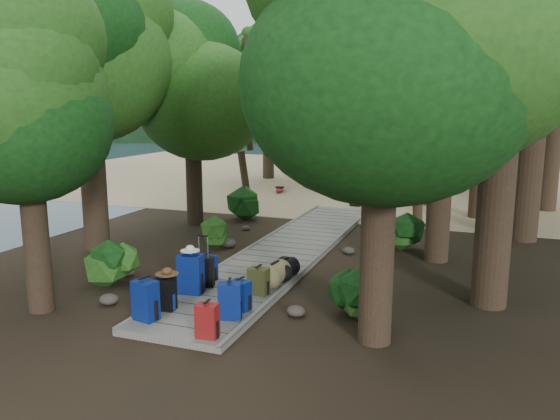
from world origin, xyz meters
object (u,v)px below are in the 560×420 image
at_px(backpack_left_d, 207,266).
at_px(lone_suitcase_on_sand, 355,198).
at_px(sun_lounger, 425,196).
at_px(kayak, 280,188).
at_px(backpack_right_a, 207,319).
at_px(suitcase_on_boardwalk, 204,272).
at_px(backpack_left_a, 145,298).
at_px(backpack_right_c, 240,294).
at_px(backpack_left_b, 165,292).
at_px(backpack_right_b, 230,299).
at_px(backpack_right_d, 259,280).
at_px(duffel_right_black, 284,269).
at_px(backpack_left_c, 191,272).
at_px(duffel_right_khaki, 275,274).

xyz_separation_m(backpack_left_d, lone_suitcase_on_sand, (0.96, 10.14, -0.09)).
bearing_deg(sun_lounger, kayak, -172.61).
relative_size(backpack_right_a, lone_suitcase_on_sand, 1.03).
height_order(backpack_right_a, lone_suitcase_on_sand, backpack_right_a).
height_order(suitcase_on_boardwalk, lone_suitcase_on_sand, suitcase_on_boardwalk).
xyz_separation_m(backpack_left_a, backpack_right_c, (1.34, 1.01, -0.09)).
relative_size(backpack_right_c, kayak, 0.20).
bearing_deg(backpack_right_a, backpack_left_b, 143.63).
xyz_separation_m(backpack_right_b, kayak, (-4.29, 14.18, -0.31)).
bearing_deg(lone_suitcase_on_sand, backpack_left_a, -80.11).
xyz_separation_m(backpack_left_b, backpack_right_d, (1.28, 1.35, -0.04)).
relative_size(backpack_left_a, backpack_left_d, 1.33).
height_order(backpack_left_b, sun_lounger, backpack_left_b).
height_order(backpack_right_c, duffel_right_black, backpack_right_c).
distance_m(backpack_right_c, backpack_right_d, 0.87).
distance_m(backpack_left_c, backpack_right_d, 1.35).
height_order(backpack_left_b, backpack_right_a, backpack_left_b).
bearing_deg(backpack_left_a, backpack_right_a, -0.31).
height_order(backpack_left_b, backpack_right_d, backpack_left_b).
bearing_deg(backpack_right_c, backpack_left_a, -131.28).
height_order(backpack_left_a, duffel_right_black, backpack_left_a).
distance_m(backpack_left_a, sun_lounger, 14.33).
bearing_deg(duffel_right_khaki, kayak, 115.60).
bearing_deg(duffel_right_khaki, backpack_right_d, -91.21).
xyz_separation_m(backpack_left_b, backpack_right_c, (1.28, 0.48, -0.03)).
bearing_deg(backpack_left_a, duffel_right_black, 76.23).
relative_size(backpack_left_b, backpack_left_d, 1.14).
height_order(lone_suitcase_on_sand, kayak, lone_suitcase_on_sand).
relative_size(backpack_right_a, backpack_right_c, 1.02).
distance_m(backpack_right_b, backpack_right_c, 0.44).
height_order(backpack_right_b, kayak, backpack_right_b).
distance_m(backpack_right_b, backpack_right_d, 1.32).
bearing_deg(backpack_right_a, lone_suitcase_on_sand, 87.97).
bearing_deg(backpack_left_b, backpack_left_a, -99.65).
distance_m(backpack_left_c, kayak, 13.60).
bearing_deg(kayak, suitcase_on_boardwalk, -88.34).
distance_m(backpack_right_a, backpack_right_c, 1.29).
height_order(backpack_left_a, kayak, backpack_left_a).
relative_size(backpack_left_c, backpack_left_d, 1.48).
relative_size(backpack_right_a, sun_lounger, 0.35).
distance_m(backpack_left_b, backpack_right_b, 1.28).
height_order(backpack_left_b, suitcase_on_boardwalk, backpack_left_b).
height_order(backpack_left_a, duffel_right_khaki, backpack_left_a).
bearing_deg(backpack_left_d, lone_suitcase_on_sand, 96.95).
distance_m(backpack_left_a, backpack_right_d, 2.31).
bearing_deg(backpack_right_d, kayak, 111.83).
distance_m(backpack_left_c, backpack_right_b, 1.58).
relative_size(backpack_left_c, sun_lounger, 0.49).
height_order(backpack_left_d, backpack_right_d, same).
xyz_separation_m(backpack_right_c, duffel_right_khaki, (0.08, 1.56, -0.08)).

